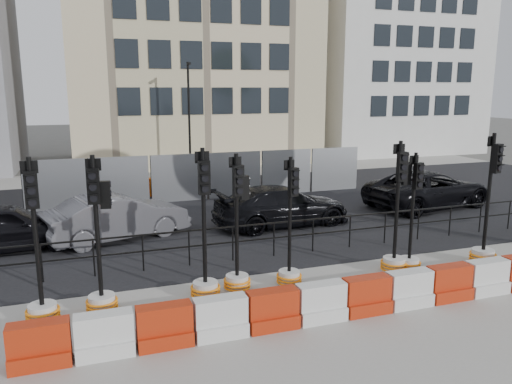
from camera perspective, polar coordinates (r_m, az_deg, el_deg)
name	(u,v)px	position (r m, az deg, el deg)	size (l,w,h in m)	color
ground	(290,271)	(13.11, 3.96, -9.00)	(120.00, 120.00, 0.00)	#51514C
sidewalk_near	(348,320)	(10.63, 10.47, -14.23)	(40.00, 6.00, 0.02)	gray
road	(220,210)	(19.45, -4.11, -2.05)	(40.00, 14.00, 0.03)	black
sidewalk_far	(178,174)	(28.08, -8.88, 2.09)	(40.00, 4.00, 0.02)	gray
building_cream	(188,20)	(34.23, -7.80, 18.93)	(15.00, 10.06, 18.00)	beige
building_white	(387,43)	(39.93, 14.78, 16.16)	(12.00, 9.06, 16.00)	silver
kerb_railing	(274,233)	(13.94, 2.07, -4.72)	(18.00, 0.04, 1.00)	black
heras_fencing	(193,181)	(21.78, -7.23, 1.25)	(14.33, 1.72, 2.00)	gray
lamp_post_far	(189,116)	(26.82, -7.64, 8.59)	(0.12, 0.56, 6.00)	black
barrier_row	(344,300)	(10.64, 10.01, -12.08)	(12.55, 0.50, 0.80)	#BA2B0E
traffic_signal_a	(41,291)	(10.94, -23.38, -10.34)	(0.66, 0.66, 3.38)	silver
traffic_signal_b	(101,277)	(10.95, -17.32, -9.31)	(0.66, 0.66, 3.35)	silver
traffic_signal_c	(205,270)	(11.23, -5.83, -8.81)	(0.67, 0.67, 3.41)	silver
traffic_signal_d	(238,260)	(11.59, -2.11, -7.74)	(0.64, 0.64, 3.23)	silver
traffic_signal_e	(290,260)	(11.95, 3.86, -7.80)	(0.61, 0.61, 3.11)	silver
traffic_signal_f	(396,243)	(13.16, 15.67, -5.61)	(0.67, 0.67, 3.39)	silver
traffic_signal_g	(410,248)	(13.39, 17.22, -6.16)	(0.61, 0.61, 3.09)	silver
traffic_signal_h	(485,239)	(14.61, 24.70, -4.87)	(0.70, 0.70, 3.53)	silver
car_a	(5,227)	(16.13, -26.73, -3.62)	(4.30, 2.02, 1.42)	black
car_b	(117,217)	(16.12, -15.57, -2.75)	(4.65, 2.82, 1.45)	#54545A
car_c	(282,206)	(17.09, 2.96, -1.62)	(4.93, 2.33, 1.39)	black
car_d	(429,189)	(20.90, 19.12, 0.32)	(5.63, 3.28, 1.47)	black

